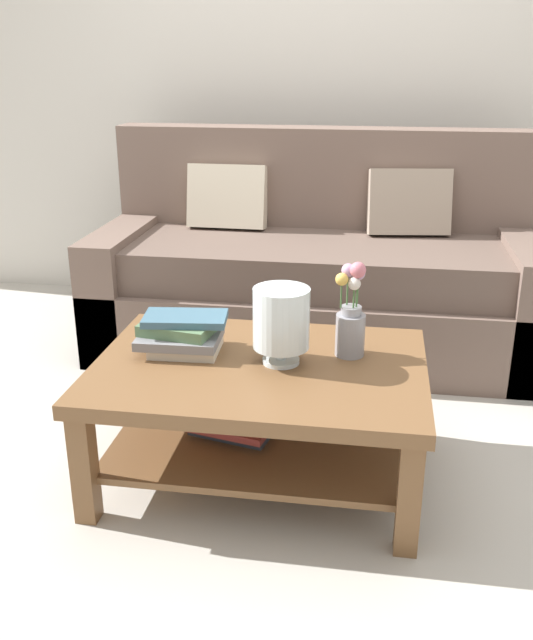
{
  "coord_description": "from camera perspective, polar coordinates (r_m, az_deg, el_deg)",
  "views": [
    {
      "loc": [
        0.35,
        -2.49,
        1.41
      ],
      "look_at": [
        -0.02,
        -0.21,
        0.53
      ],
      "focal_mm": 39.46,
      "sensor_mm": 36.0,
      "label": 1
    }
  ],
  "objects": [
    {
      "name": "ground_plane",
      "position": [
        2.88,
        0.98,
        -8.44
      ],
      "size": [
        10.0,
        10.0,
        0.0
      ],
      "primitive_type": "plane",
      "color": "#B7B2A8"
    },
    {
      "name": "back_wall",
      "position": [
        4.16,
        4.51,
        19.92
      ],
      "size": [
        6.4,
        0.12,
        2.7
      ],
      "primitive_type": "cube",
      "color": "beige",
      "rests_on": "ground"
    },
    {
      "name": "couch",
      "position": [
        3.55,
        4.15,
        3.64
      ],
      "size": [
        2.16,
        0.9,
        1.06
      ],
      "color": "brown",
      "rests_on": "ground"
    },
    {
      "name": "coffee_table",
      "position": [
        2.42,
        -0.65,
        -6.07
      ],
      "size": [
        1.11,
        0.8,
        0.43
      ],
      "color": "brown",
      "rests_on": "ground"
    },
    {
      "name": "book_stack_main",
      "position": [
        2.47,
        -6.87,
        -1.1
      ],
      "size": [
        0.31,
        0.23,
        0.13
      ],
      "color": "beige",
      "rests_on": "coffee_table"
    },
    {
      "name": "glass_hurricane_vase",
      "position": [
        2.32,
        1.21,
        -0.0
      ],
      "size": [
        0.19,
        0.19,
        0.26
      ],
      "color": "silver",
      "rests_on": "coffee_table"
    },
    {
      "name": "flower_pitcher",
      "position": [
        2.41,
        6.86,
        0.07
      ],
      "size": [
        0.11,
        0.11,
        0.33
      ],
      "color": "gray",
      "rests_on": "coffee_table"
    }
  ]
}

